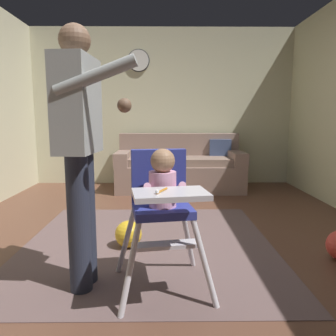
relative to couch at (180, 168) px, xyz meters
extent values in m
cube|color=brown|center=(-0.27, -2.41, -0.38)|extent=(5.89, 7.40, 0.10)
cube|color=beige|center=(-0.27, 0.52, 0.95)|extent=(5.09, 0.06, 2.57)
cube|color=brown|center=(-0.39, -2.31, -0.33)|extent=(2.16, 2.21, 0.01)
cube|color=gray|center=(-0.01, -0.06, -0.13)|extent=(1.91, 0.84, 0.40)
cube|color=gray|center=(-0.01, 0.27, 0.30)|extent=(1.91, 0.22, 0.46)
cube|color=gray|center=(-0.87, -0.06, 0.17)|extent=(0.20, 0.84, 0.20)
cube|color=gray|center=(0.86, -0.06, 0.17)|extent=(0.20, 0.84, 0.20)
cube|color=#826A5C|center=(-0.42, -0.11, 0.12)|extent=(0.75, 0.60, 0.11)
cube|color=#826A5C|center=(0.40, -0.11, 0.12)|extent=(0.75, 0.60, 0.11)
cube|color=#3D4C75|center=(0.65, 0.14, 0.27)|extent=(0.35, 0.13, 0.34)
cylinder|color=silver|center=(-0.44, -3.30, -0.08)|extent=(0.15, 0.19, 0.52)
cylinder|color=silver|center=(-0.01, -3.23, -0.08)|extent=(0.19, 0.15, 0.52)
cylinder|color=silver|center=(-0.51, -2.87, -0.08)|extent=(0.19, 0.15, 0.52)
cylinder|color=silver|center=(-0.08, -2.80, -0.08)|extent=(0.15, 0.19, 0.52)
cube|color=#2E3791|center=(-0.26, -3.05, 0.20)|extent=(0.41, 0.41, 0.05)
cube|color=#2E3791|center=(-0.28, -2.90, 0.39)|extent=(0.37, 0.13, 0.34)
cube|color=silver|center=(-0.21, -3.34, 0.36)|extent=(0.44, 0.32, 0.03)
cube|color=silver|center=(-0.24, -3.16, 0.00)|extent=(0.41, 0.16, 0.02)
cylinder|color=#E09EC1|center=(-0.26, -3.07, 0.33)|extent=(0.20, 0.20, 0.22)
sphere|color=#997051|center=(-0.25, -3.08, 0.51)|extent=(0.15, 0.15, 0.15)
cylinder|color=#E09EC1|center=(-0.35, -3.13, 0.34)|extent=(0.07, 0.15, 0.10)
cylinder|color=#E09EC1|center=(-0.15, -3.09, 0.34)|extent=(0.07, 0.15, 0.10)
cylinder|color=#C67A23|center=(-0.26, -3.34, 0.38)|extent=(0.06, 0.12, 0.01)
cube|color=white|center=(-0.28, -3.40, 0.39)|extent=(0.02, 0.03, 0.02)
cylinder|color=#272C3C|center=(-0.78, -3.07, 0.11)|extent=(0.14, 0.14, 0.88)
cylinder|color=#272C3C|center=(-0.77, -2.95, 0.11)|extent=(0.14, 0.14, 0.88)
cube|color=gray|center=(-0.78, -3.01, 0.84)|extent=(0.23, 0.41, 0.59)
sphere|color=brown|center=(-0.78, -3.01, 1.23)|extent=(0.19, 0.19, 0.19)
cylinder|color=gray|center=(-0.62, -3.20, 1.00)|extent=(0.48, 0.11, 0.23)
sphere|color=brown|center=(-0.46, -3.21, 0.84)|extent=(0.08, 0.08, 0.08)
cylinder|color=gray|center=(-0.76, -2.77, 0.84)|extent=(0.07, 0.07, 0.53)
sphere|color=gold|center=(-0.55, -2.36, -0.22)|extent=(0.23, 0.23, 0.23)
cylinder|color=white|center=(-0.66, 0.47, 1.71)|extent=(0.34, 0.03, 0.34)
cylinder|color=black|center=(-0.66, 0.48, 1.71)|extent=(0.36, 0.02, 0.36)
camera|label=1|loc=(-0.24, -5.04, 0.77)|focal=34.84mm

